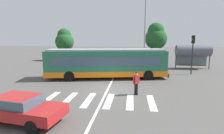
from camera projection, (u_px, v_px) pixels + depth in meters
ground_plane at (113, 89)px, 14.72m from camera, size 160.00×160.00×0.00m
city_transit_bus at (107, 63)px, 18.65m from camera, size 12.67×4.69×3.06m
pedestrian_crossing_street at (136, 82)px, 13.15m from camera, size 0.47×0.46×1.72m
foreground_sedan at (19, 107)px, 8.86m from camera, size 4.73×2.50×1.35m
parked_car_black at (85, 58)px, 30.59m from camera, size 2.10×4.60×1.35m
parked_car_red at (100, 59)px, 30.32m from camera, size 1.99×4.56×1.35m
parked_car_silver at (117, 59)px, 30.35m from camera, size 1.93×4.53×1.35m
parked_car_blue at (132, 59)px, 29.84m from camera, size 2.06×4.59×1.35m
parked_car_teal at (148, 59)px, 30.02m from camera, size 2.14×4.62×1.35m
traffic_light_far_corner at (193, 48)px, 20.45m from camera, size 0.33×0.32×4.48m
bus_stop_shelter at (193, 51)px, 24.52m from camera, size 4.56×1.54×3.25m
twin_arm_street_lamp at (145, 23)px, 24.99m from camera, size 4.26×0.32×10.40m
background_tree_left at (65, 40)px, 34.03m from camera, size 3.48×3.48×6.04m
background_tree_right at (156, 36)px, 30.32m from camera, size 3.69×3.69×6.79m
crosswalk_painted_stripes at (99, 100)px, 12.10m from camera, size 7.46×2.99×0.01m
lane_center_line at (111, 83)px, 16.73m from camera, size 0.16×24.00×0.01m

